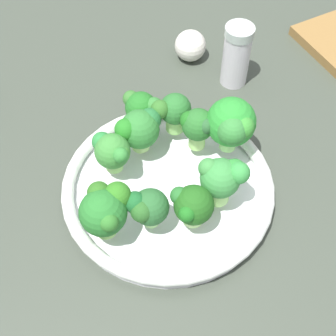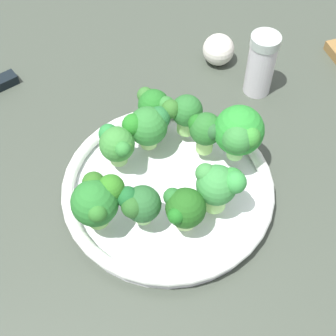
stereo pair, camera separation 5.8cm
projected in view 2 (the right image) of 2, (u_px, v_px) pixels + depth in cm
name	position (u px, v px, depth cm)	size (l,w,h in cm)	color
ground_plane	(157.00, 209.00, 63.30)	(130.00, 130.00, 2.50)	#3E453A
bowl	(168.00, 189.00, 61.94)	(26.72, 26.72, 2.83)	white
broccoli_floret_0	(184.00, 112.00, 63.10)	(4.17, 4.80, 5.86)	#95D06E
broccoli_floret_1	(139.00, 204.00, 55.11)	(4.46, 5.10, 5.41)	#93CF72
broccoli_floret_2	(184.00, 209.00, 54.95)	(4.95, 5.06, 5.47)	#9FCC73
broccoli_floret_3	(205.00, 130.00, 60.96)	(4.18, 4.43, 6.07)	#9ED16E
broccoli_floret_4	(154.00, 105.00, 64.42)	(4.26, 5.38, 5.37)	#76B64F
broccoli_floret_5	(97.00, 200.00, 54.51)	(6.04, 5.79, 6.58)	#86C35D
broccoli_floret_6	(117.00, 144.00, 60.42)	(4.79, 4.85, 5.41)	#87C161
broccoli_floret_7	(239.00, 133.00, 59.31)	(6.99, 6.25, 7.92)	#8FD473
broccoli_floret_8	(148.00, 126.00, 61.82)	(5.12, 5.76, 5.96)	#9DC771
broccoli_floret_9	(219.00, 185.00, 55.60)	(4.76, 5.90, 6.66)	#97D46E
garlic_bulb	(218.00, 50.00, 76.47)	(4.95, 4.95, 4.95)	silver
pepper_shaker	(261.00, 64.00, 70.62)	(4.24, 4.24, 9.96)	silver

